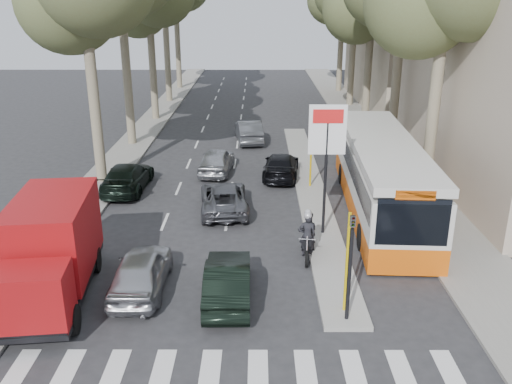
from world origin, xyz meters
TOP-DOWN VIEW (x-y plane):
  - ground at (0.00, 0.00)m, footprint 120.00×120.00m
  - sidewalk_right at (8.60, 25.00)m, footprint 3.20×70.00m
  - median_left at (-8.00, 28.00)m, footprint 2.40×64.00m
  - traffic_island at (3.25, 11.00)m, footprint 1.50×26.00m
  - building_far at (15.50, 34.00)m, footprint 11.00×20.00m
  - billboard at (3.25, 5.00)m, footprint 1.50×12.10m
  - traffic_light_island at (3.25, -1.50)m, footprint 0.16×0.41m
  - silver_hatchback at (-3.50, 0.49)m, footprint 1.72×4.27m
  - dark_hatchback at (-0.50, -0.08)m, footprint 1.56×4.28m
  - queue_car_a at (-1.10, 7.88)m, footprint 2.57×4.82m
  - queue_car_b at (1.80, 12.95)m, footprint 2.32×4.75m
  - queue_car_c at (-1.86, 13.72)m, footprint 2.09×4.40m
  - queue_car_d at (-0.12, 20.77)m, footprint 2.12×4.73m
  - queue_car_e at (-6.30, 10.74)m, footprint 2.13×4.99m
  - red_truck at (-6.32, 0.07)m, footprint 2.99×6.41m
  - city_bus at (6.20, 7.87)m, footprint 3.52×13.31m
  - motorcycle at (2.42, 3.24)m, footprint 0.85×2.22m
  - pedestrian_near at (7.52, 5.82)m, footprint 0.81×1.12m
  - pedestrian_far at (8.79, 10.38)m, footprint 1.37×1.09m

SIDE VIEW (x-z plane):
  - ground at x=0.00m, z-range 0.00..0.00m
  - sidewalk_right at x=8.60m, z-range 0.00..0.12m
  - median_left at x=-8.00m, z-range 0.00..0.12m
  - traffic_island at x=3.25m, z-range 0.00..0.16m
  - queue_car_a at x=-1.10m, z-range 0.00..1.29m
  - queue_car_b at x=1.80m, z-range 0.00..1.33m
  - dark_hatchback at x=-0.50m, z-range 0.00..1.40m
  - queue_car_e at x=-6.30m, z-range 0.00..1.43m
  - queue_car_c at x=-1.86m, z-range 0.00..1.45m
  - silver_hatchback at x=-3.50m, z-range 0.00..1.46m
  - queue_car_d at x=-0.12m, z-range 0.00..1.51m
  - motorcycle at x=2.42m, z-range -0.09..1.80m
  - pedestrian_near at x=7.52m, z-range 0.12..1.84m
  - pedestrian_far at x=8.79m, z-range 0.12..2.07m
  - red_truck at x=-6.32m, z-range 0.09..3.40m
  - city_bus at x=6.20m, z-range 0.09..3.57m
  - traffic_light_island at x=3.25m, z-range 0.69..4.29m
  - billboard at x=3.25m, z-range 0.90..6.50m
  - building_far at x=15.50m, z-range 0.00..16.00m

